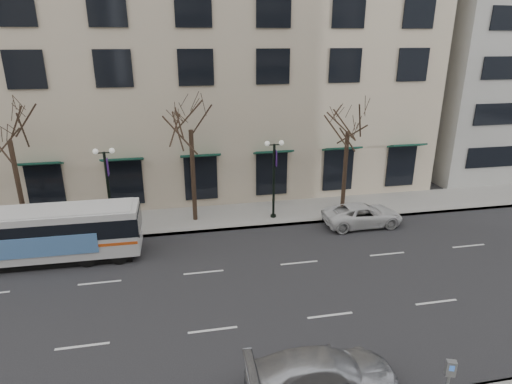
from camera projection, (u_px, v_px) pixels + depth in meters
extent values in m
plane|color=black|center=(208.00, 298.00, 19.39)|extent=(160.00, 160.00, 0.00)
cube|color=gray|center=(270.00, 213.00, 28.58)|extent=(80.00, 4.00, 0.15)
cube|color=#C6B497|center=(154.00, 26.00, 34.33)|extent=(40.00, 20.00, 24.00)
cylinder|color=black|center=(19.00, 189.00, 24.72)|extent=(0.28, 0.28, 5.74)
cylinder|color=black|center=(193.00, 177.00, 26.50)|extent=(0.28, 0.28, 5.95)
cylinder|color=black|center=(345.00, 172.00, 28.40)|extent=(0.28, 0.28, 5.46)
cylinder|color=black|center=(109.00, 193.00, 25.20)|extent=(0.16, 0.16, 5.00)
cylinder|color=black|center=(113.00, 229.00, 26.00)|extent=(0.36, 0.36, 0.30)
cube|color=black|center=(104.00, 153.00, 24.37)|extent=(0.90, 0.06, 0.06)
sphere|color=silver|center=(95.00, 151.00, 24.25)|extent=(0.32, 0.32, 0.32)
sphere|color=silver|center=(112.00, 151.00, 24.41)|extent=(0.32, 0.32, 0.32)
cube|color=#411E71|center=(108.00, 167.00, 24.68)|extent=(0.04, 0.45, 1.00)
cylinder|color=black|center=(274.00, 183.00, 27.02)|extent=(0.16, 0.16, 5.00)
cylinder|color=black|center=(273.00, 217.00, 27.82)|extent=(0.36, 0.36, 0.30)
cube|color=black|center=(274.00, 145.00, 26.19)|extent=(0.90, 0.06, 0.06)
sphere|color=silver|center=(267.00, 144.00, 26.07)|extent=(0.32, 0.32, 0.32)
sphere|color=silver|center=(281.00, 143.00, 26.23)|extent=(0.32, 0.32, 0.32)
cube|color=#411E71|center=(276.00, 158.00, 26.50)|extent=(0.04, 0.45, 1.00)
cube|color=silver|center=(33.00, 234.00, 22.02)|extent=(10.66, 2.42, 2.44)
cube|color=black|center=(38.00, 257.00, 22.49)|extent=(9.81, 2.14, 0.40)
cube|color=black|center=(38.00, 227.00, 21.94)|extent=(10.24, 2.45, 0.98)
cube|color=#CD4B13|center=(35.00, 241.00, 22.16)|extent=(10.56, 2.45, 0.16)
cube|color=#4D7CBB|center=(46.00, 247.00, 21.17)|extent=(4.88, 0.11, 1.06)
cube|color=silver|center=(29.00, 211.00, 21.60)|extent=(10.13, 2.18, 0.07)
cylinder|color=black|center=(87.00, 259.00, 21.93)|extent=(0.89, 0.26, 0.89)
cylinder|color=black|center=(94.00, 241.00, 23.82)|extent=(0.89, 0.26, 0.89)
cylinder|color=black|center=(119.00, 256.00, 22.21)|extent=(0.89, 0.26, 0.89)
cylinder|color=black|center=(123.00, 239.00, 24.09)|extent=(0.89, 0.26, 0.89)
imported|color=#AAACB2|center=(322.00, 374.00, 14.01)|extent=(5.15, 2.21, 1.48)
imported|color=silver|center=(363.00, 215.00, 26.75)|extent=(4.98, 2.32, 1.38)
cylinder|color=slate|center=(448.00, 384.00, 13.73)|extent=(0.09, 0.09, 0.98)
cube|color=slate|center=(451.00, 368.00, 13.50)|extent=(0.35, 0.29, 0.54)
cube|color=blue|center=(454.00, 368.00, 13.40)|extent=(0.15, 0.07, 0.20)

